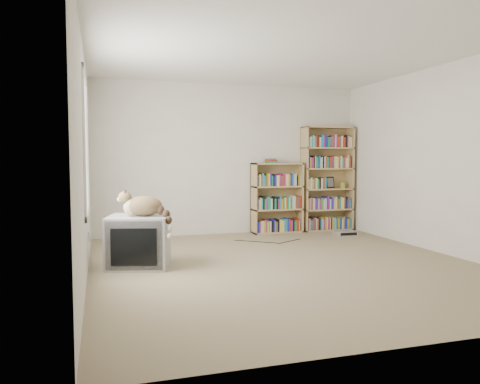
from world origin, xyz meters
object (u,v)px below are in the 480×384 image
object	(u,v)px
bookcase_tall	(327,181)
cat	(147,209)
dvd_player	(345,233)
crt_tv	(139,241)
bookcase_short	(277,201)

from	to	relation	value
bookcase_tall	cat	bearing A→B (deg)	-148.85
bookcase_tall	dvd_player	world-z (taller)	bookcase_tall
dvd_player	crt_tv	bearing A→B (deg)	-156.56
bookcase_tall	bookcase_short	bearing A→B (deg)	179.94
cat	bookcase_tall	xyz separation A→B (m)	(3.32, 2.01, 0.18)
bookcase_short	crt_tv	bearing A→B (deg)	-142.08
bookcase_short	cat	bearing A→B (deg)	-139.83
crt_tv	bookcase_short	world-z (taller)	bookcase_short
cat	bookcase_tall	size ratio (longest dim) A/B	0.34
crt_tv	bookcase_short	distance (m)	3.14
cat	bookcase_short	distance (m)	3.11
dvd_player	cat	bearing A→B (deg)	-154.80
crt_tv	bookcase_short	xyz separation A→B (m)	(2.47, 1.92, 0.25)
crt_tv	bookcase_short	size ratio (longest dim) A/B	0.69
cat	dvd_player	world-z (taller)	cat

